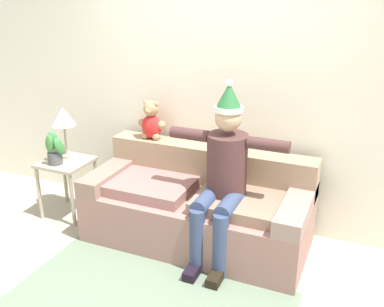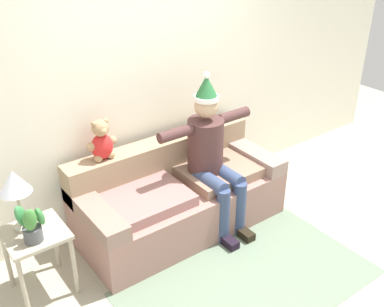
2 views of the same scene
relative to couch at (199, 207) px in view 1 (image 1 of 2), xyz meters
name	(u,v)px [view 1 (image 1 of 2)]	position (x,y,z in m)	size (l,w,h in m)	color
ground_plane	(146,305)	(0.00, -1.02, -0.33)	(10.00, 10.00, 0.00)	#A5A08B
back_wall	(221,85)	(0.00, 0.53, 1.02)	(7.00, 0.10, 2.70)	white
couch	(199,207)	(0.00, 0.00, 0.00)	(1.99, 0.88, 0.82)	#9A7066
person_seated	(223,172)	(0.28, -0.16, 0.45)	(1.02, 0.77, 1.54)	#4B2E2C
teddy_bear	(151,122)	(-0.61, 0.27, 0.66)	(0.29, 0.17, 0.38)	red
side_table	(67,171)	(-1.41, -0.08, 0.15)	(0.46, 0.46, 0.59)	#ADA18B
table_lamp	(63,119)	(-1.45, 0.01, 0.66)	(0.24, 0.24, 0.52)	#B1AC95
potted_plant	(54,150)	(-1.44, -0.18, 0.40)	(0.24, 0.19, 0.32)	#4F5256
area_rug	(145,306)	(0.00, -1.04, -0.33)	(2.09, 1.22, 0.01)	slate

